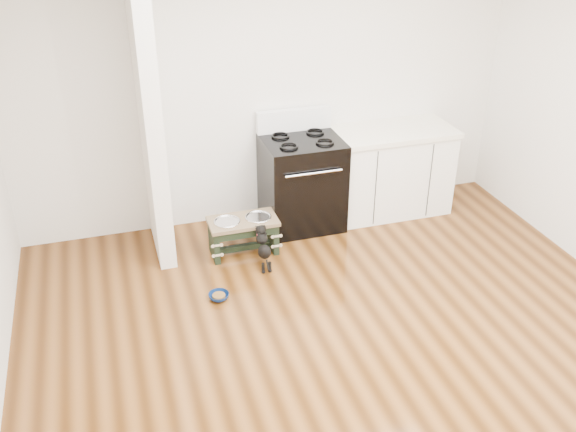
% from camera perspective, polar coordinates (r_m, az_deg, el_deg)
% --- Properties ---
extents(ground, '(5.00, 5.00, 0.00)m').
position_cam_1_polar(ground, '(4.91, 6.41, -12.88)').
color(ground, '#3F220B').
rests_on(ground, ground).
extents(room_shell, '(5.00, 5.00, 5.00)m').
position_cam_1_polar(room_shell, '(4.03, 7.65, 4.67)').
color(room_shell, silver).
rests_on(room_shell, ground).
extents(partition_wall, '(0.15, 0.80, 2.70)m').
position_cam_1_polar(partition_wall, '(5.77, -12.23, 8.84)').
color(partition_wall, silver).
rests_on(partition_wall, ground).
extents(oven_range, '(0.76, 0.69, 1.14)m').
position_cam_1_polar(oven_range, '(6.41, 1.23, 3.11)').
color(oven_range, black).
rests_on(oven_range, ground).
extents(cabinet_run, '(1.24, 0.64, 0.91)m').
position_cam_1_polar(cabinet_run, '(6.79, 9.08, 3.99)').
color(cabinet_run, white).
rests_on(cabinet_run, ground).
extents(dog_feeder, '(0.64, 0.34, 0.37)m').
position_cam_1_polar(dog_feeder, '(6.03, -4.00, -1.19)').
color(dog_feeder, black).
rests_on(dog_feeder, ground).
extents(puppy, '(0.11, 0.33, 0.39)m').
position_cam_1_polar(puppy, '(5.82, -2.20, -2.72)').
color(puppy, black).
rests_on(puppy, ground).
extents(floor_bowl, '(0.23, 0.23, 0.05)m').
position_cam_1_polar(floor_bowl, '(5.52, -6.17, -7.11)').
color(floor_bowl, '#0B2151').
rests_on(floor_bowl, ground).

